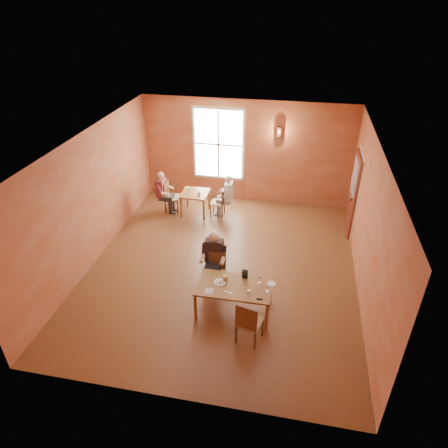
% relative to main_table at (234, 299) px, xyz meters
% --- Properties ---
extents(ground, '(6.00, 7.00, 0.01)m').
position_rel_main_table_xyz_m(ground, '(-0.51, 1.40, -0.34)').
color(ground, brown).
rests_on(ground, ground).
extents(wall_back, '(6.00, 0.04, 3.00)m').
position_rel_main_table_xyz_m(wall_back, '(-0.51, 4.90, 1.16)').
color(wall_back, brown).
rests_on(wall_back, ground).
extents(wall_front, '(6.00, 0.04, 3.00)m').
position_rel_main_table_xyz_m(wall_front, '(-0.51, -2.10, 1.16)').
color(wall_front, brown).
rests_on(wall_front, ground).
extents(wall_left, '(0.04, 7.00, 3.00)m').
position_rel_main_table_xyz_m(wall_left, '(-3.51, 1.40, 1.16)').
color(wall_left, brown).
rests_on(wall_left, ground).
extents(wall_right, '(0.04, 7.00, 3.00)m').
position_rel_main_table_xyz_m(wall_right, '(2.49, 1.40, 1.16)').
color(wall_right, brown).
rests_on(wall_right, ground).
extents(ceiling, '(6.00, 7.00, 0.04)m').
position_rel_main_table_xyz_m(ceiling, '(-0.51, 1.40, 2.66)').
color(ceiling, white).
rests_on(ceiling, wall_back).
extents(window, '(1.36, 0.10, 1.96)m').
position_rel_main_table_xyz_m(window, '(-1.31, 4.85, 1.36)').
color(window, white).
rests_on(window, wall_back).
extents(door, '(0.12, 1.04, 2.10)m').
position_rel_main_table_xyz_m(door, '(2.43, 3.70, 0.71)').
color(door, maroon).
rests_on(door, ground).
extents(wall_sconce, '(0.16, 0.16, 0.28)m').
position_rel_main_table_xyz_m(wall_sconce, '(0.39, 4.80, 1.86)').
color(wall_sconce, brown).
rests_on(wall_sconce, wall_back).
extents(main_table, '(1.45, 0.81, 0.68)m').
position_rel_main_table_xyz_m(main_table, '(0.00, 0.00, 0.00)').
color(main_table, brown).
rests_on(main_table, ground).
extents(chair_diner_main, '(0.37, 0.37, 0.83)m').
position_rel_main_table_xyz_m(chair_diner_main, '(-0.50, 0.65, 0.08)').
color(chair_diner_main, brown).
rests_on(chair_diner_main, ground).
extents(diner_main, '(0.49, 0.49, 1.23)m').
position_rel_main_table_xyz_m(diner_main, '(-0.50, 0.62, 0.28)').
color(diner_main, '#3B261A').
rests_on(diner_main, ground).
extents(chair_empty, '(0.50, 0.50, 0.92)m').
position_rel_main_table_xyz_m(chair_empty, '(0.41, -0.65, 0.12)').
color(chair_empty, brown).
rests_on(chair_empty, ground).
extents(plate_food, '(0.29, 0.29, 0.03)m').
position_rel_main_table_xyz_m(plate_food, '(-0.28, 0.03, 0.35)').
color(plate_food, white).
rests_on(plate_food, main_table).
extents(sandwich, '(0.12, 0.11, 0.10)m').
position_rel_main_table_xyz_m(sandwich, '(-0.20, 0.10, 0.39)').
color(sandwich, tan).
rests_on(sandwich, main_table).
extents(goblet_a, '(0.09, 0.09, 0.18)m').
position_rel_main_table_xyz_m(goblet_a, '(0.47, 0.11, 0.43)').
color(goblet_a, white).
rests_on(goblet_a, main_table).
extents(goblet_b, '(0.08, 0.08, 0.16)m').
position_rel_main_table_xyz_m(goblet_b, '(0.64, -0.11, 0.42)').
color(goblet_b, white).
rests_on(goblet_b, main_table).
extents(goblet_c, '(0.07, 0.07, 0.16)m').
position_rel_main_table_xyz_m(goblet_c, '(0.30, -0.15, 0.42)').
color(goblet_c, white).
rests_on(goblet_c, main_table).
extents(menu_stand, '(0.12, 0.08, 0.18)m').
position_rel_main_table_xyz_m(menu_stand, '(0.17, 0.27, 0.43)').
color(menu_stand, black).
rests_on(menu_stand, main_table).
extents(knife, '(0.17, 0.06, 0.00)m').
position_rel_main_table_xyz_m(knife, '(-0.08, -0.21, 0.34)').
color(knife, silver).
rests_on(knife, main_table).
extents(napkin, '(0.16, 0.16, 0.01)m').
position_rel_main_table_xyz_m(napkin, '(-0.43, -0.24, 0.34)').
color(napkin, silver).
rests_on(napkin, main_table).
extents(side_plate, '(0.18, 0.18, 0.01)m').
position_rel_main_table_xyz_m(side_plate, '(0.70, 0.19, 0.35)').
color(side_plate, silver).
rests_on(side_plate, main_table).
extents(sunglasses, '(0.12, 0.04, 0.01)m').
position_rel_main_table_xyz_m(sunglasses, '(0.53, -0.30, 0.35)').
color(sunglasses, black).
rests_on(sunglasses, main_table).
extents(second_table, '(0.73, 0.73, 0.65)m').
position_rel_main_table_xyz_m(second_table, '(-1.77, 3.77, -0.02)').
color(second_table, brown).
rests_on(second_table, ground).
extents(chair_diner_white, '(0.36, 0.36, 0.83)m').
position_rel_main_table_xyz_m(chair_diner_white, '(-1.12, 3.77, 0.07)').
color(chair_diner_white, '#401D11').
rests_on(chair_diner_white, ground).
extents(diner_white, '(0.46, 0.46, 1.16)m').
position_rel_main_table_xyz_m(diner_white, '(-1.09, 3.77, 0.24)').
color(diner_white, silver).
rests_on(diner_white, ground).
extents(chair_diner_maroon, '(0.40, 0.40, 0.92)m').
position_rel_main_table_xyz_m(chair_diner_maroon, '(-2.42, 3.77, 0.12)').
color(chair_diner_maroon, '#5B301C').
rests_on(chair_diner_maroon, ground).
extents(diner_maroon, '(0.47, 0.47, 1.18)m').
position_rel_main_table_xyz_m(diner_maroon, '(-2.45, 3.77, 0.25)').
color(diner_maroon, maroon).
rests_on(diner_maroon, ground).
extents(cup_a, '(0.12, 0.12, 0.08)m').
position_rel_main_table_xyz_m(cup_a, '(-1.61, 3.63, 0.35)').
color(cup_a, white).
rests_on(cup_a, second_table).
extents(cup_b, '(0.11, 0.11, 0.08)m').
position_rel_main_table_xyz_m(cup_b, '(-1.94, 3.85, 0.35)').
color(cup_b, silver).
rests_on(cup_b, second_table).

